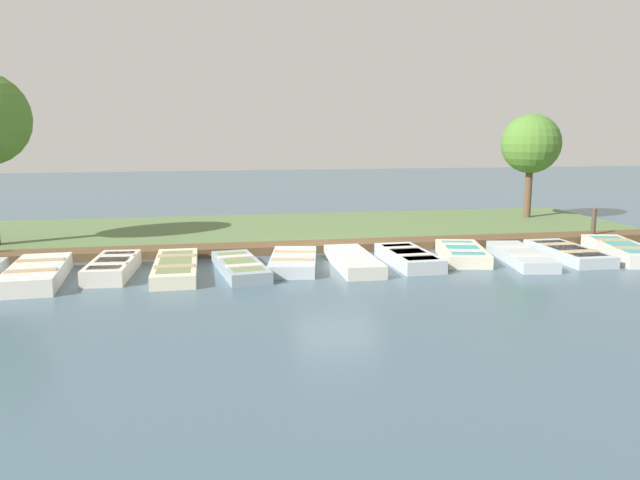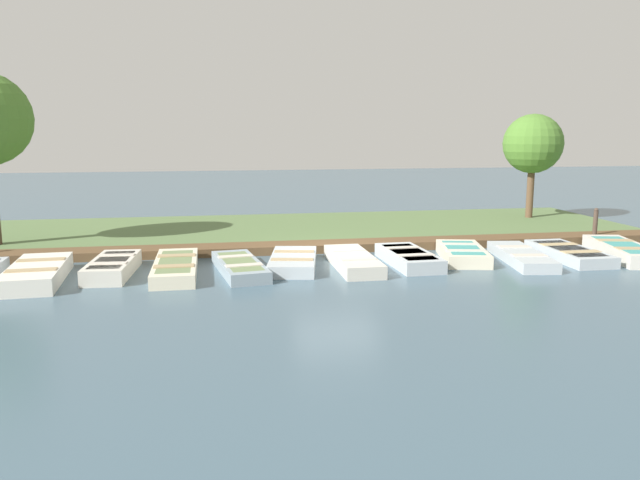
{
  "view_description": "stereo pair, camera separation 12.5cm",
  "coord_description": "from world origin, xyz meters",
  "views": [
    {
      "loc": [
        17.46,
        -3.71,
        3.74
      ],
      "look_at": [
        0.45,
        -0.58,
        0.65
      ],
      "focal_mm": 35.0,
      "sensor_mm": 36.0,
      "label": 1
    },
    {
      "loc": [
        17.48,
        -3.58,
        3.74
      ],
      "look_at": [
        0.45,
        -0.58,
        0.65
      ],
      "focal_mm": 35.0,
      "sensor_mm": 36.0,
      "label": 2
    }
  ],
  "objects": [
    {
      "name": "dock_walkway",
      "position": [
        -1.28,
        0.0,
        0.13
      ],
      "size": [
        1.06,
        23.14,
        0.25
      ],
      "color": "brown",
      "rests_on": "ground_plane"
    },
    {
      "name": "rowboat_7",
      "position": [
        1.1,
        1.83,
        0.19
      ],
      "size": [
        2.9,
        1.2,
        0.39
      ],
      "rotation": [
        0.0,
        0.0,
        0.03
      ],
      "color": "#B2BCC1",
      "rests_on": "ground_plane"
    },
    {
      "name": "shore_bank",
      "position": [
        -5.0,
        0.0,
        0.07
      ],
      "size": [
        8.0,
        24.0,
        0.13
      ],
      "color": "#567042",
      "rests_on": "ground_plane"
    },
    {
      "name": "rowboat_3",
      "position": [
        1.14,
        -4.54,
        0.18
      ],
      "size": [
        3.54,
        1.08,
        0.36
      ],
      "rotation": [
        0.0,
        0.0,
        -0.0
      ],
      "color": "beige",
      "rests_on": "ground_plane"
    },
    {
      "name": "rowboat_6",
      "position": [
        1.21,
        0.21,
        0.18
      ],
      "size": [
        3.22,
        1.03,
        0.37
      ],
      "rotation": [
        0.0,
        0.0,
        0.0
      ],
      "color": "beige",
      "rests_on": "ground_plane"
    },
    {
      "name": "rowboat_2",
      "position": [
        0.99,
        -6.15,
        0.21
      ],
      "size": [
        2.81,
        1.2,
        0.43
      ],
      "rotation": [
        0.0,
        0.0,
        -0.07
      ],
      "color": "beige",
      "rests_on": "ground_plane"
    },
    {
      "name": "rowboat_9",
      "position": [
        1.31,
        5.11,
        0.16
      ],
      "size": [
        3.48,
        1.52,
        0.33
      ],
      "rotation": [
        0.0,
        0.0,
        -0.16
      ],
      "color": "#B2BCC1",
      "rests_on": "ground_plane"
    },
    {
      "name": "rowboat_5",
      "position": [
        0.94,
        -1.41,
        0.17
      ],
      "size": [
        3.04,
        1.72,
        0.35
      ],
      "rotation": [
        0.0,
        0.0,
        -0.19
      ],
      "color": "#B2BCC1",
      "rests_on": "ground_plane"
    },
    {
      "name": "rowboat_11",
      "position": [
        1.28,
        8.38,
        0.2
      ],
      "size": [
        3.63,
        1.86,
        0.41
      ],
      "rotation": [
        0.0,
        0.0,
        -0.22
      ],
      "color": "beige",
      "rests_on": "ground_plane"
    },
    {
      "name": "rowboat_8",
      "position": [
        0.78,
        3.56,
        0.19
      ],
      "size": [
        2.9,
        1.76,
        0.38
      ],
      "rotation": [
        0.0,
        0.0,
        -0.23
      ],
      "color": "beige",
      "rests_on": "ground_plane"
    },
    {
      "name": "rowboat_4",
      "position": [
        1.29,
        -2.88,
        0.16
      ],
      "size": [
        3.25,
        1.45,
        0.33
      ],
      "rotation": [
        0.0,
        0.0,
        0.14
      ],
      "color": "#8C9EA8",
      "rests_on": "ground_plane"
    },
    {
      "name": "ground_plane",
      "position": [
        0.0,
        0.0,
        0.0
      ],
      "size": [
        80.0,
        80.0,
        0.0
      ],
      "primitive_type": "plane",
      "color": "#425B6B"
    },
    {
      "name": "rowboat_1",
      "position": [
        1.43,
        -7.88,
        0.22
      ],
      "size": [
        3.31,
        1.44,
        0.44
      ],
      "rotation": [
        0.0,
        0.0,
        0.06
      ],
      "color": "silver",
      "rests_on": "ground_plane"
    },
    {
      "name": "rowboat_10",
      "position": [
        1.19,
        6.68,
        0.17
      ],
      "size": [
        3.09,
        1.24,
        0.34
      ],
      "rotation": [
        0.0,
        0.0,
        -0.01
      ],
      "color": "#B2BCC1",
      "rests_on": "ground_plane"
    },
    {
      "name": "park_tree_left",
      "position": [
        -6.15,
        9.36,
        3.12
      ],
      "size": [
        2.39,
        2.39,
        4.34
      ],
      "color": "brown",
      "rests_on": "ground_plane"
    },
    {
      "name": "mooring_post_far",
      "position": [
        -1.14,
        9.02,
        0.58
      ],
      "size": [
        0.15,
        0.15,
        1.16
      ],
      "color": "#47382D",
      "rests_on": "ground_plane"
    }
  ]
}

